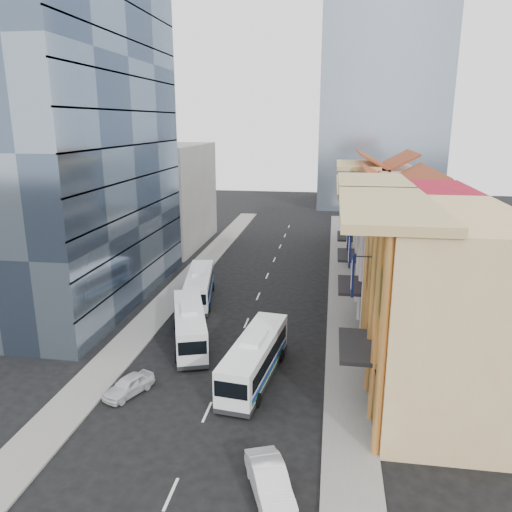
% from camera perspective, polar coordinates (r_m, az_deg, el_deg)
% --- Properties ---
extents(ground, '(200.00, 200.00, 0.00)m').
position_cam_1_polar(ground, '(31.08, -6.09, -18.28)').
color(ground, black).
rests_on(ground, ground).
extents(sidewalk_right, '(3.00, 90.00, 0.15)m').
position_cam_1_polar(sidewalk_right, '(50.01, 9.96, -4.97)').
color(sidewalk_right, slate).
rests_on(sidewalk_right, ground).
extents(sidewalk_left, '(3.00, 90.00, 0.15)m').
position_cam_1_polar(sidewalk_left, '(52.34, -9.02, -4.01)').
color(sidewalk_left, slate).
rests_on(sidewalk_left, ground).
extents(shophouse_tan, '(8.00, 14.00, 12.00)m').
position_cam_1_polar(shophouse_tan, '(32.74, 20.61, -5.65)').
color(shophouse_tan, '#DCBB7E').
rests_on(shophouse_tan, ground).
extents(shophouse_red, '(8.00, 10.00, 12.00)m').
position_cam_1_polar(shophouse_red, '(44.00, 17.59, -0.16)').
color(shophouse_red, maroon).
rests_on(shophouse_red, ground).
extents(shophouse_cream_near, '(8.00, 9.00, 10.00)m').
position_cam_1_polar(shophouse_cream_near, '(53.36, 16.04, 1.47)').
color(shophouse_cream_near, beige).
rests_on(shophouse_cream_near, ground).
extents(shophouse_cream_mid, '(8.00, 9.00, 10.00)m').
position_cam_1_polar(shophouse_cream_mid, '(62.09, 15.06, 3.41)').
color(shophouse_cream_mid, beige).
rests_on(shophouse_cream_mid, ground).
extents(shophouse_cream_far, '(8.00, 12.00, 11.00)m').
position_cam_1_polar(shophouse_cream_far, '(72.28, 14.24, 5.47)').
color(shophouse_cream_far, beige).
rests_on(shophouse_cream_far, ground).
extents(office_tower, '(12.00, 26.00, 30.00)m').
position_cam_1_polar(office_tower, '(50.17, -20.31, 11.86)').
color(office_tower, '#39475B').
rests_on(office_tower, ground).
extents(office_block_far, '(10.00, 18.00, 14.00)m').
position_cam_1_polar(office_block_far, '(71.56, -10.18, 6.81)').
color(office_block_far, gray).
rests_on(office_block_far, ground).
extents(bus_left_near, '(5.32, 10.08, 3.16)m').
position_cam_1_polar(bus_left_near, '(40.02, -7.60, -7.78)').
color(bus_left_near, silver).
rests_on(bus_left_near, ground).
extents(bus_left_far, '(3.99, 9.98, 3.12)m').
position_cam_1_polar(bus_left_far, '(49.17, -6.47, -3.35)').
color(bus_left_far, white).
rests_on(bus_left_far, ground).
extents(bus_right, '(3.63, 10.30, 3.23)m').
position_cam_1_polar(bus_right, '(34.48, -0.15, -11.50)').
color(bus_right, white).
rests_on(bus_right, ground).
extents(sedan_left, '(2.88, 3.95, 1.25)m').
position_cam_1_polar(sedan_left, '(34.21, -14.35, -14.13)').
color(sedan_left, silver).
rests_on(sedan_left, ground).
extents(sedan_right, '(3.10, 4.74, 1.48)m').
position_cam_1_polar(sedan_right, '(25.68, 1.57, -24.37)').
color(sedan_right, silver).
rests_on(sedan_right, ground).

